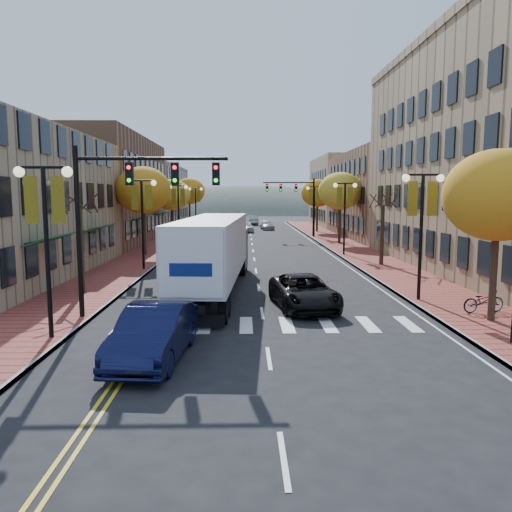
{
  "coord_description": "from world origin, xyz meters",
  "views": [
    {
      "loc": [
        -0.74,
        -17.07,
        5.09
      ],
      "look_at": [
        -0.21,
        6.35,
        2.2
      ],
      "focal_mm": 35.0,
      "sensor_mm": 36.0,
      "label": 1
    }
  ],
  "objects": [
    {
      "name": "lamp_right_c",
      "position": [
        7.5,
        42.0,
        4.29
      ],
      "size": [
        1.96,
        0.36,
        6.05
      ],
      "color": "black",
      "rests_on": "ground"
    },
    {
      "name": "car_far_oncoming",
      "position": [
        0.53,
        67.37,
        0.77
      ],
      "size": [
        2.05,
        4.78,
        1.53
      ],
      "primitive_type": "imported",
      "rotation": [
        0.0,
        0.0,
        3.24
      ],
      "color": "#ADAEB5",
      "rests_on": "ground"
    },
    {
      "name": "tree_left_b",
      "position": [
        -9.0,
        24.0,
        5.45
      ],
      "size": [
        4.48,
        4.48,
        7.21
      ],
      "color": "#382619",
      "rests_on": "sidewalk_left"
    },
    {
      "name": "traffic_mast_far",
      "position": [
        5.48,
        42.0,
        4.92
      ],
      "size": [
        6.1,
        0.34,
        7.0
      ],
      "color": "black",
      "rests_on": "ground"
    },
    {
      "name": "lamp_right_b",
      "position": [
        7.5,
        24.0,
        4.29
      ],
      "size": [
        1.96,
        0.36,
        6.05
      ],
      "color": "black",
      "rests_on": "ground"
    },
    {
      "name": "car_far_white",
      "position": [
        -0.5,
        50.84,
        0.71
      ],
      "size": [
        2.16,
        4.32,
        1.42
      ],
      "primitive_type": "imported",
      "rotation": [
        0.0,
        0.0,
        0.12
      ],
      "color": "silver",
      "rests_on": "ground"
    },
    {
      "name": "lamp_left_a",
      "position": [
        -7.5,
        0.0,
        4.29
      ],
      "size": [
        1.96,
        0.36,
        6.05
      ],
      "color": "black",
      "rests_on": "ground"
    },
    {
      "name": "lamp_left_d",
      "position": [
        -7.5,
        52.0,
        4.29
      ],
      "size": [
        1.96,
        0.36,
        6.05
      ],
      "color": "black",
      "rests_on": "ground"
    },
    {
      "name": "sidewalk_left",
      "position": [
        -9.0,
        32.5,
        0.07
      ],
      "size": [
        4.0,
        85.0,
        0.15
      ],
      "primitive_type": "cube",
      "color": "brown",
      "rests_on": "ground"
    },
    {
      "name": "tree_right_c",
      "position": [
        9.0,
        34.0,
        5.45
      ],
      "size": [
        4.48,
        4.48,
        7.21
      ],
      "color": "#382619",
      "rests_on": "sidewalk_right"
    },
    {
      "name": "tree_right_a",
      "position": [
        9.0,
        2.0,
        5.05
      ],
      "size": [
        4.16,
        4.16,
        6.69
      ],
      "color": "#382619",
      "rests_on": "sidewalk_right"
    },
    {
      "name": "navy_sedan",
      "position": [
        -3.55,
        -2.07,
        0.85
      ],
      "size": [
        2.27,
        5.29,
        1.7
      ],
      "primitive_type": "imported",
      "rotation": [
        0.0,
        0.0,
        -0.09
      ],
      "color": "black",
      "rests_on": "ground"
    },
    {
      "name": "tree_left_d",
      "position": [
        -9.0,
        58.0,
        5.6
      ],
      "size": [
        4.61,
        4.61,
        7.42
      ],
      "color": "#382619",
      "rests_on": "sidewalk_left"
    },
    {
      "name": "black_suv",
      "position": [
        1.91,
        4.95,
        0.75
      ],
      "size": [
        3.1,
        5.64,
        1.5
      ],
      "primitive_type": "imported",
      "rotation": [
        0.0,
        0.0,
        0.12
      ],
      "color": "black",
      "rests_on": "ground"
    },
    {
      "name": "tree_left_c",
      "position": [
        -9.0,
        40.0,
        5.05
      ],
      "size": [
        4.16,
        4.16,
        6.69
      ],
      "color": "#382619",
      "rests_on": "sidewalk_left"
    },
    {
      "name": "building_left_mid",
      "position": [
        -17.0,
        36.0,
        5.5
      ],
      "size": [
        12.0,
        24.0,
        11.0
      ],
      "primitive_type": "cube",
      "color": "brown",
      "rests_on": "ground"
    },
    {
      "name": "car_far_silver",
      "position": [
        2.53,
        55.54,
        0.62
      ],
      "size": [
        2.09,
        4.4,
        1.24
      ],
      "primitive_type": "imported",
      "rotation": [
        0.0,
        0.0,
        0.09
      ],
      "color": "#9E9DA4",
      "rests_on": "ground"
    },
    {
      "name": "tree_left_a",
      "position": [
        -9.0,
        8.0,
        2.25
      ],
      "size": [
        0.28,
        0.28,
        4.2
      ],
      "color": "#382619",
      "rests_on": "sidewalk_left"
    },
    {
      "name": "sidewalk_right",
      "position": [
        9.0,
        32.5,
        0.07
      ],
      "size": [
        4.0,
        85.0,
        0.15
      ],
      "primitive_type": "cube",
      "color": "brown",
      "rests_on": "ground"
    },
    {
      "name": "semi_truck",
      "position": [
        -2.25,
        8.66,
        2.3
      ],
      "size": [
        3.45,
        15.88,
        3.94
      ],
      "rotation": [
        0.0,
        0.0,
        -0.06
      ],
      "color": "black",
      "rests_on": "ground"
    },
    {
      "name": "ground",
      "position": [
        0.0,
        0.0,
        0.0
      ],
      "size": [
        200.0,
        200.0,
        0.0
      ],
      "primitive_type": "plane",
      "color": "black",
      "rests_on": "ground"
    },
    {
      "name": "building_right_far",
      "position": [
        18.5,
        64.0,
        5.5
      ],
      "size": [
        15.0,
        20.0,
        11.0
      ],
      "primitive_type": "cube",
      "color": "#9E8966",
      "rests_on": "ground"
    },
    {
      "name": "tree_right_b",
      "position": [
        9.0,
        18.0,
        2.25
      ],
      "size": [
        0.28,
        0.28,
        4.2
      ],
      "color": "#382619",
      "rests_on": "sidewalk_right"
    },
    {
      "name": "lamp_left_b",
      "position": [
        -7.5,
        16.0,
        4.29
      ],
      "size": [
        1.96,
        0.36,
        6.05
      ],
      "color": "black",
      "rests_on": "ground"
    },
    {
      "name": "bicycle",
      "position": [
        9.31,
        3.31,
        0.64
      ],
      "size": [
        1.97,
        1.0,
        0.99
      ],
      "primitive_type": "imported",
      "rotation": [
        0.0,
        0.0,
        1.76
      ],
      "color": "gray",
      "rests_on": "sidewalk_right"
    },
    {
      "name": "lamp_left_c",
      "position": [
        -7.5,
        34.0,
        4.29
      ],
      "size": [
        1.96,
        0.36,
        6.05
      ],
      "color": "black",
      "rests_on": "ground"
    },
    {
      "name": "tree_right_d",
      "position": [
        9.0,
        50.0,
        5.29
      ],
      "size": [
        4.35,
        4.35,
        7.0
      ],
      "color": "#382619",
      "rests_on": "sidewalk_right"
    },
    {
      "name": "lamp_right_a",
      "position": [
        7.5,
        6.0,
        4.29
      ],
      "size": [
        1.96,
        0.36,
        6.05
      ],
      "color": "black",
      "rests_on": "ground"
    },
    {
      "name": "traffic_mast_near",
      "position": [
        -5.48,
        3.0,
        4.92
      ],
      "size": [
        6.1,
        0.35,
        7.0
      ],
      "color": "black",
      "rests_on": "ground"
    },
    {
      "name": "building_right_mid",
      "position": [
        18.5,
        42.0,
        5.0
      ],
      "size": [
        15.0,
        24.0,
        10.0
      ],
      "primitive_type": "cube",
      "color": "brown",
      "rests_on": "ground"
    },
    {
      "name": "building_left_far",
      "position": [
        -17.0,
        61.0,
        4.75
      ],
      "size": [
        12.0,
        26.0,
        9.5
      ],
      "primitive_type": "cube",
      "color": "#9E8966",
      "rests_on": "ground"
    }
  ]
}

